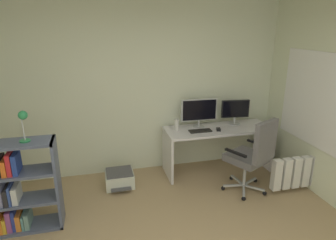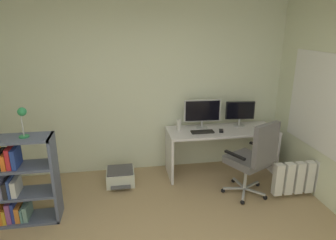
% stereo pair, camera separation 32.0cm
% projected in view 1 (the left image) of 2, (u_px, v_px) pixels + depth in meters
% --- Properties ---
extents(wall_back, '(4.53, 0.10, 2.73)m').
position_uv_depth(wall_back, '(138.00, 87.00, 4.53)').
color(wall_back, silver).
rests_on(wall_back, ground).
extents(window_pane, '(0.01, 1.46, 1.19)m').
position_uv_depth(window_pane, '(322.00, 101.00, 3.90)').
color(window_pane, white).
extents(window_frame, '(0.02, 1.54, 1.27)m').
position_uv_depth(window_frame, '(321.00, 102.00, 3.90)').
color(window_frame, white).
extents(desk, '(1.68, 0.61, 0.73)m').
position_uv_depth(desk, '(218.00, 139.00, 4.68)').
color(desk, silver).
rests_on(desk, ground).
extents(monitor_main, '(0.57, 0.18, 0.45)m').
position_uv_depth(monitor_main, '(199.00, 111.00, 4.59)').
color(monitor_main, '#B2B5B7').
rests_on(monitor_main, desk).
extents(monitor_secondary, '(0.46, 0.18, 0.40)m').
position_uv_depth(monitor_secondary, '(235.00, 110.00, 4.74)').
color(monitor_secondary, '#B2B5B7').
rests_on(monitor_secondary, desk).
extents(keyboard, '(0.34, 0.13, 0.02)m').
position_uv_depth(keyboard, '(200.00, 131.00, 4.47)').
color(keyboard, black).
rests_on(keyboard, desk).
extents(computer_mouse, '(0.08, 0.11, 0.03)m').
position_uv_depth(computer_mouse, '(218.00, 129.00, 4.51)').
color(computer_mouse, black).
rests_on(computer_mouse, desk).
extents(desktop_speaker, '(0.07, 0.07, 0.17)m').
position_uv_depth(desktop_speaker, '(177.00, 125.00, 4.51)').
color(desktop_speaker, silver).
rests_on(desktop_speaker, desk).
extents(office_chair, '(0.66, 0.69, 1.10)m').
position_uv_depth(office_chair, '(253.00, 153.00, 4.01)').
color(office_chair, '#B7BABC').
rests_on(office_chair, ground).
extents(bookshelf, '(0.73, 0.32, 1.07)m').
position_uv_depth(bookshelf, '(17.00, 189.00, 3.31)').
color(bookshelf, slate).
rests_on(bookshelf, ground).
extents(desk_lamp, '(0.12, 0.11, 0.34)m').
position_uv_depth(desk_lamp, '(23.00, 120.00, 3.10)').
color(desk_lamp, '#2C8E53').
rests_on(desk_lamp, bookshelf).
extents(printer, '(0.41, 0.46, 0.23)m').
position_uv_depth(printer, '(120.00, 178.00, 4.34)').
color(printer, silver).
rests_on(printer, ground).
extents(radiator, '(1.02, 0.10, 0.45)m').
position_uv_depth(radiator, '(305.00, 171.00, 4.19)').
color(radiator, white).
rests_on(radiator, ground).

